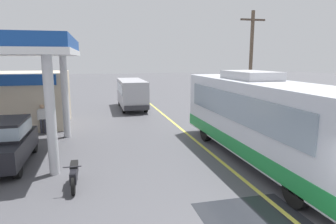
{
  "coord_description": "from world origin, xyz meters",
  "views": [
    {
      "loc": [
        -4.94,
        -4.02,
        4.23
      ],
      "look_at": [
        -1.5,
        10.0,
        1.6
      ],
      "focal_mm": 31.51,
      "sensor_mm": 36.0,
      "label": 1
    }
  ],
  "objects_px": {
    "motorcycle_parked_forecourt": "(74,174)",
    "pedestrian_near_pump": "(26,128)",
    "coach_bus_main": "(260,120)",
    "pedestrian_by_shop": "(42,117)",
    "car_at_pump": "(6,140)",
    "minibus_opposing_lane": "(132,91)"
  },
  "relations": [
    {
      "from": "motorcycle_parked_forecourt",
      "to": "pedestrian_by_shop",
      "type": "relative_size",
      "value": 1.08
    },
    {
      "from": "motorcycle_parked_forecourt",
      "to": "pedestrian_near_pump",
      "type": "xyz_separation_m",
      "value": [
        -2.52,
        5.23,
        0.49
      ]
    },
    {
      "from": "coach_bus_main",
      "to": "car_at_pump",
      "type": "xyz_separation_m",
      "value": [
        -10.16,
        1.9,
        -0.71
      ]
    },
    {
      "from": "minibus_opposing_lane",
      "to": "pedestrian_by_shop",
      "type": "bearing_deg",
      "value": -129.7
    },
    {
      "from": "car_at_pump",
      "to": "pedestrian_near_pump",
      "type": "xyz_separation_m",
      "value": [
        0.25,
        2.41,
        -0.08
      ]
    },
    {
      "from": "car_at_pump",
      "to": "pedestrian_by_shop",
      "type": "bearing_deg",
      "value": 83.78
    },
    {
      "from": "minibus_opposing_lane",
      "to": "motorcycle_parked_forecourt",
      "type": "relative_size",
      "value": 3.41
    },
    {
      "from": "coach_bus_main",
      "to": "minibus_opposing_lane",
      "type": "xyz_separation_m",
      "value": [
        -3.63,
        14.22,
        -0.25
      ]
    },
    {
      "from": "motorcycle_parked_forecourt",
      "to": "minibus_opposing_lane",
      "type": "bearing_deg",
      "value": 76.05
    },
    {
      "from": "pedestrian_by_shop",
      "to": "pedestrian_near_pump",
      "type": "bearing_deg",
      "value": -96.43
    },
    {
      "from": "car_at_pump",
      "to": "pedestrian_by_shop",
      "type": "xyz_separation_m",
      "value": [
        0.56,
        5.12,
        -0.08
      ]
    },
    {
      "from": "minibus_opposing_lane",
      "to": "car_at_pump",
      "type": "bearing_deg",
      "value": -117.94
    },
    {
      "from": "car_at_pump",
      "to": "pedestrian_by_shop",
      "type": "distance_m",
      "value": 5.15
    },
    {
      "from": "coach_bus_main",
      "to": "motorcycle_parked_forecourt",
      "type": "distance_m",
      "value": 7.56
    },
    {
      "from": "car_at_pump",
      "to": "pedestrian_by_shop",
      "type": "height_order",
      "value": "car_at_pump"
    },
    {
      "from": "coach_bus_main",
      "to": "pedestrian_near_pump",
      "type": "xyz_separation_m",
      "value": [
        -9.91,
        4.31,
        -0.79
      ]
    },
    {
      "from": "minibus_opposing_lane",
      "to": "motorcycle_parked_forecourt",
      "type": "xyz_separation_m",
      "value": [
        -3.76,
        -15.14,
        -1.03
      ]
    },
    {
      "from": "coach_bus_main",
      "to": "minibus_opposing_lane",
      "type": "relative_size",
      "value": 1.8
    },
    {
      "from": "coach_bus_main",
      "to": "pedestrian_near_pump",
      "type": "height_order",
      "value": "coach_bus_main"
    },
    {
      "from": "coach_bus_main",
      "to": "pedestrian_near_pump",
      "type": "distance_m",
      "value": 10.84
    },
    {
      "from": "coach_bus_main",
      "to": "pedestrian_by_shop",
      "type": "distance_m",
      "value": 11.92
    },
    {
      "from": "motorcycle_parked_forecourt",
      "to": "pedestrian_near_pump",
      "type": "distance_m",
      "value": 5.82
    }
  ]
}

